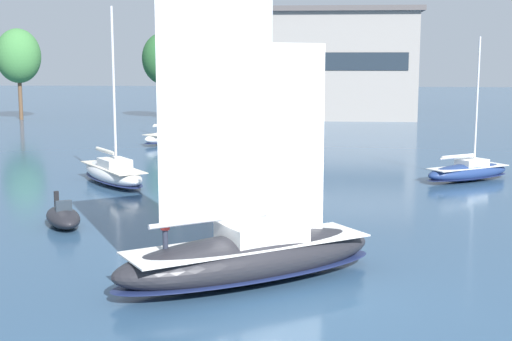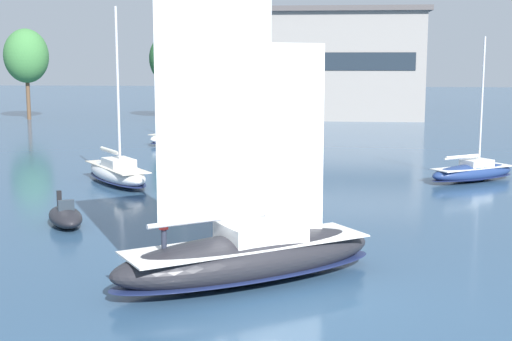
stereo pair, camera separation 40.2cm
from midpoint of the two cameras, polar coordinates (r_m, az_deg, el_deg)
ground_plane at (r=28.00m, az=-0.94°, el=-8.82°), size 400.00×400.00×0.00m
waterfront_building at (r=105.99m, az=4.40°, el=8.53°), size 30.21×15.81×15.68m
tree_shore_left at (r=103.15m, az=-7.56°, el=8.84°), size 5.94×5.94×12.22m
tree_shore_center at (r=106.74m, az=-18.59°, el=8.67°), size 6.21×6.21×12.78m
sailboat_main at (r=27.67m, az=-0.91°, el=-6.46°), size 10.99×8.94×15.37m
sailboat_moored_near_marina at (r=73.53m, az=-6.80°, el=2.78°), size 6.01×8.31×11.32m
sailboat_moored_mid_channel at (r=52.49m, az=16.39°, el=-0.05°), size 7.21×5.80×10.07m
sailboat_moored_far_slip at (r=75.13m, az=2.92°, el=2.86°), size 4.24×7.01×9.35m
sailboat_moored_outer_mooring at (r=50.10m, az=-11.60°, el=-0.13°), size 7.17×8.44×11.98m
motor_tender at (r=38.05m, az=-15.48°, el=-3.61°), size 3.34×4.24×1.53m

